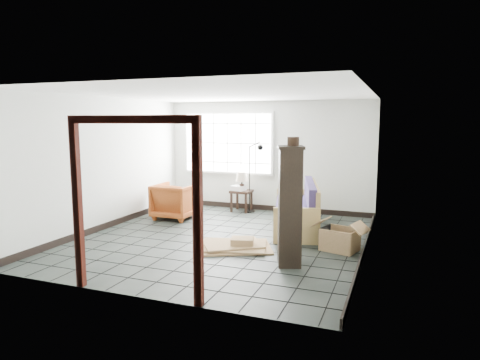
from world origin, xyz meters
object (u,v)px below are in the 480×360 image
at_px(side_table, 241,194).
at_px(tall_shelf, 290,205).
at_px(futon_sofa, 299,212).
at_px(armchair, 175,199).

height_order(side_table, tall_shelf, tall_shelf).
height_order(futon_sofa, side_table, futon_sofa).
bearing_deg(armchair, tall_shelf, 145.88).
xyz_separation_m(armchair, side_table, (1.10, 1.22, -0.01)).
bearing_deg(armchair, futon_sofa, 179.89).
xyz_separation_m(armchair, tall_shelf, (3.10, -2.09, 0.47)).
xyz_separation_m(futon_sofa, side_table, (-1.67, 1.22, 0.07)).
bearing_deg(tall_shelf, side_table, 102.76).
distance_m(armchair, tall_shelf, 3.77).
bearing_deg(tall_shelf, futon_sofa, 80.56).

